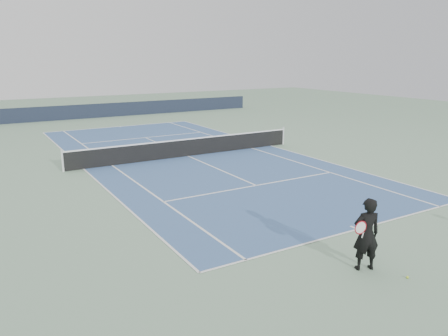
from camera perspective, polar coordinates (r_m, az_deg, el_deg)
ground at (r=23.42m, az=-4.72°, el=1.54°), size 80.00×80.00×0.00m
court_surface at (r=23.42m, az=-4.72°, el=1.55°), size 10.97×23.77×0.01m
tennis_net at (r=23.31m, az=-4.74°, el=2.75°), size 12.90×0.10×1.07m
windscreen_far at (r=39.98m, az=-16.13°, el=7.20°), size 30.00×0.25×1.20m
tennis_player at (r=11.38m, az=18.09°, el=-8.22°), size 0.87×0.72×1.86m
tennis_ball at (r=11.64m, az=22.84°, el=-13.02°), size 0.06×0.06×0.06m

